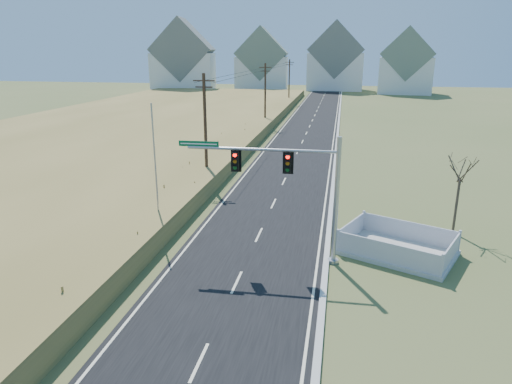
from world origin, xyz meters
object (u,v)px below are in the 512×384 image
Objects in this scene: open_sign at (400,255)px; bare_tree at (462,168)px; fence_enclosure at (397,249)px; traffic_signal_mast at (300,185)px; flagpole at (156,182)px.

bare_tree is (3.65, 4.66, 3.79)m from open_sign.
fence_enclosure is 10.77× the size of open_sign.
fence_enclosure is (5.29, 1.79, -3.91)m from traffic_signal_mast.
bare_tree reaches higher than open_sign.
fence_enclosure reaches higher than open_sign.
open_sign is 14.67m from flagpole.
bare_tree is (3.70, 3.77, 3.86)m from fence_enclosure.
open_sign is at bearing -61.95° from fence_enclosure.
bare_tree is at bearing 8.98° from flagpole.
fence_enclosure is 6.55m from bare_tree.
flagpole is 18.18m from bare_tree.
fence_enclosure is 0.88× the size of flagpole.
fence_enclosure is 1.35× the size of bare_tree.
fence_enclosure is at bearing 17.33° from traffic_signal_mast.
traffic_signal_mast is 1.08× the size of flagpole.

